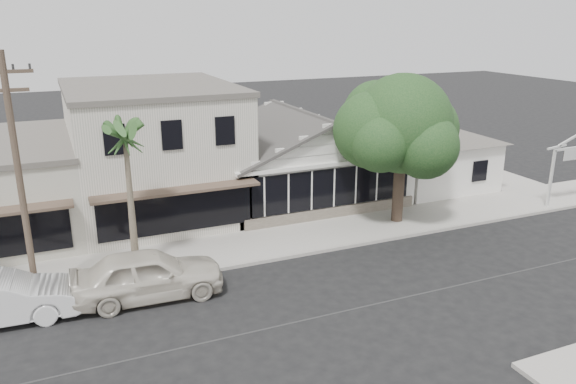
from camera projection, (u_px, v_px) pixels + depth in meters
name	position (u px, v px, depth m)	size (l,w,h in m)	color
ground	(319.00, 317.00, 19.56)	(140.00, 140.00, 0.00)	black
sidewalk_north	(64.00, 277.00, 22.42)	(90.00, 3.50, 0.15)	#9E9991
corner_shop	(301.00, 154.00, 31.58)	(10.40, 8.60, 5.10)	white
side_cottage	(429.00, 162.00, 34.17)	(6.00, 6.00, 3.00)	white
row_building_near	(153.00, 152.00, 29.27)	(8.00, 10.00, 6.50)	silver
utility_pole	(19.00, 176.00, 19.27)	(1.80, 0.24, 9.00)	brown
car_0	(148.00, 274.00, 20.65)	(2.22, 5.51, 1.88)	beige
shade_tree	(399.00, 126.00, 27.13)	(6.76, 6.11, 7.50)	#4A392D
palm_east	(125.00, 135.00, 21.23)	(2.91, 2.91, 6.70)	#726651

